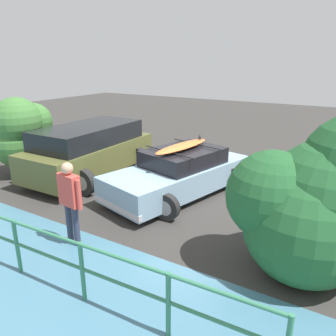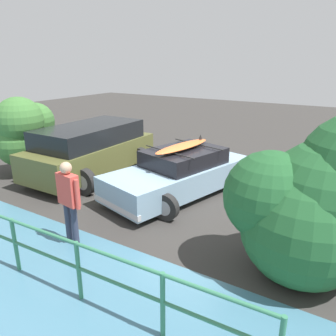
% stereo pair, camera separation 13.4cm
% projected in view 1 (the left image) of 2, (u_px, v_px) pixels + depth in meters
% --- Properties ---
extents(ground_plane, '(44.00, 44.00, 0.02)m').
position_uv_depth(ground_plane, '(182.00, 194.00, 9.40)').
color(ground_plane, '#383533').
rests_on(ground_plane, ground).
extents(sedan_car, '(3.09, 4.73, 1.57)m').
position_uv_depth(sedan_car, '(180.00, 173.00, 9.18)').
color(sedan_car, '#8CADC6').
rests_on(sedan_car, ground).
extents(suv_car, '(2.78, 4.63, 1.68)m').
position_uv_depth(suv_car, '(90.00, 150.00, 10.58)').
color(suv_car, brown).
rests_on(suv_car, ground).
extents(person_bystander, '(0.68, 0.27, 1.77)m').
position_uv_depth(person_bystander, '(70.00, 196.00, 6.52)').
color(person_bystander, '#33384C').
rests_on(person_bystander, ground).
extents(railing_fence, '(9.22, 0.40, 1.03)m').
position_uv_depth(railing_fence, '(16.00, 238.00, 5.73)').
color(railing_fence, '#387F5B').
rests_on(railing_fence, ground).
extents(bush_near_left, '(3.07, 2.56, 3.01)m').
position_uv_depth(bush_near_left, '(318.00, 205.00, 5.57)').
color(bush_near_left, '#4C3828').
rests_on(bush_near_left, ground).
extents(bush_near_right, '(1.73, 2.04, 2.56)m').
position_uv_depth(bush_near_right, '(22.00, 133.00, 10.61)').
color(bush_near_right, '#4C3828').
rests_on(bush_near_right, ground).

